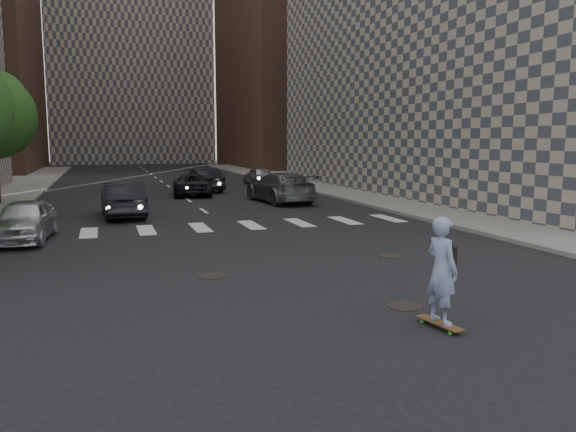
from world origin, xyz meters
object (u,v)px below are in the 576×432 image
object	(u,v)px
silver_sedan	(24,220)
traffic_car_a	(123,200)
traffic_car_e	(204,180)
traffic_car_c	(192,185)
skateboarder	(442,270)
traffic_car_b	(280,187)
traffic_car_d	(259,176)

from	to	relation	value
silver_sedan	traffic_car_a	bearing A→B (deg)	62.27
traffic_car_e	traffic_car_c	bearing A→B (deg)	59.44
skateboarder	traffic_car_b	bearing A→B (deg)	71.22
silver_sedan	traffic_car_e	bearing A→B (deg)	66.73
silver_sedan	traffic_car_c	xyz separation A→B (m)	(7.53, 13.64, -0.04)
skateboarder	silver_sedan	world-z (taller)	skateboarder
traffic_car_b	traffic_car_d	xyz separation A→B (m)	(1.99, 11.60, -0.13)
silver_sedan	traffic_car_b	size ratio (longest dim) A/B	0.73
silver_sedan	traffic_car_b	distance (m)	14.25
silver_sedan	traffic_car_d	bearing A→B (deg)	61.24
skateboarder	traffic_car_d	xyz separation A→B (m)	(5.37, 31.83, -0.38)
traffic_car_b	traffic_car_c	xyz separation A→B (m)	(-3.92, 5.16, -0.15)
silver_sedan	traffic_car_b	world-z (taller)	traffic_car_b
traffic_car_b	traffic_car_e	world-z (taller)	traffic_car_b
traffic_car_b	traffic_car_e	xyz separation A→B (m)	(-2.80, 7.60, -0.06)
traffic_car_a	traffic_car_c	distance (m)	9.56
silver_sedan	skateboarder	bearing A→B (deg)	-50.46
traffic_car_a	traffic_car_e	world-z (taller)	traffic_car_a
skateboarder	traffic_car_d	size ratio (longest dim) A/B	0.51
traffic_car_d	skateboarder	bearing A→B (deg)	78.02
silver_sedan	traffic_car_d	world-z (taller)	silver_sedan
traffic_car_c	traffic_car_e	bearing A→B (deg)	-108.47
traffic_car_d	traffic_car_c	bearing A→B (deg)	45.08
traffic_car_b	traffic_car_d	size ratio (longest dim) A/B	1.41
silver_sedan	traffic_car_d	distance (m)	24.17
traffic_car_e	silver_sedan	bearing A→B (deg)	55.87
skateboarder	silver_sedan	distance (m)	14.26
traffic_car_a	traffic_car_e	bearing A→B (deg)	-119.28
traffic_car_b	traffic_car_c	world-z (taller)	traffic_car_b
traffic_car_c	silver_sedan	bearing A→B (deg)	67.34
silver_sedan	traffic_car_c	bearing A→B (deg)	66.12
traffic_car_b	traffic_car_d	world-z (taller)	traffic_car_b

